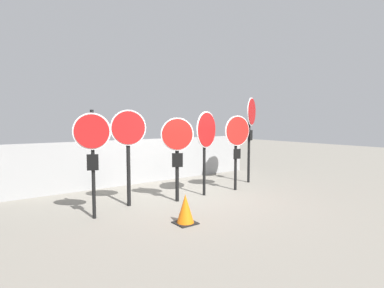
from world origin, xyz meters
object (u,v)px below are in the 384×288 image
object	(u,v)px
stop_sign_0	(92,143)
traffic_cone_0	(185,209)
stop_sign_1	(128,140)
stop_sign_3	(206,135)
stop_sign_2	(177,144)
stop_sign_4	(237,138)
stop_sign_5	(251,122)

from	to	relation	value
stop_sign_0	traffic_cone_0	xyz separation A→B (m)	(1.32, -1.28, -1.24)
stop_sign_0	stop_sign_1	xyz separation A→B (m)	(0.94, 0.42, 0.01)
stop_sign_3	traffic_cone_0	size ratio (longest dim) A/B	3.90
stop_sign_2	stop_sign_4	world-z (taller)	stop_sign_4
stop_sign_0	stop_sign_4	distance (m)	4.06
stop_sign_2	traffic_cone_0	distance (m)	1.92
stop_sign_2	stop_sign_4	size ratio (longest dim) A/B	0.97
stop_sign_3	stop_sign_1	bearing A→B (deg)	151.62
stop_sign_5	traffic_cone_0	bearing A→B (deg)	178.96
traffic_cone_0	stop_sign_0	bearing A→B (deg)	135.91
stop_sign_3	stop_sign_4	world-z (taller)	stop_sign_3
stop_sign_5	stop_sign_3	bearing A→B (deg)	164.89
stop_sign_2	traffic_cone_0	bearing A→B (deg)	-91.84
stop_sign_3	traffic_cone_0	bearing A→B (deg)	-160.22
stop_sign_0	stop_sign_5	world-z (taller)	stop_sign_5
stop_sign_1	stop_sign_3	xyz separation A→B (m)	(2.04, -0.25, 0.05)
stop_sign_1	stop_sign_4	world-z (taller)	stop_sign_1
stop_sign_1	traffic_cone_0	world-z (taller)	stop_sign_1
stop_sign_2	stop_sign_1	bearing A→B (deg)	-170.23
stop_sign_4	traffic_cone_0	size ratio (longest dim) A/B	3.73
stop_sign_4	stop_sign_5	world-z (taller)	stop_sign_5
stop_sign_3	stop_sign_4	size ratio (longest dim) A/B	1.05
stop_sign_2	stop_sign_3	world-z (taller)	stop_sign_3
stop_sign_1	traffic_cone_0	bearing A→B (deg)	-64.59
stop_sign_4	stop_sign_3	bearing A→B (deg)	-176.72
stop_sign_2	stop_sign_3	bearing A→B (deg)	30.05
stop_sign_3	stop_sign_5	distance (m)	2.27
stop_sign_0	stop_sign_4	xyz separation A→B (m)	(4.05, 0.13, -0.04)
stop_sign_5	traffic_cone_0	size ratio (longest dim) A/B	4.75
stop_sign_0	stop_sign_3	xyz separation A→B (m)	(2.98, 0.17, 0.06)
stop_sign_2	stop_sign_4	bearing A→B (deg)	26.83
stop_sign_0	stop_sign_2	world-z (taller)	stop_sign_0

